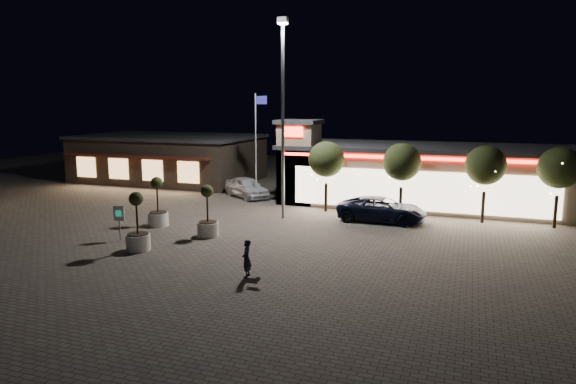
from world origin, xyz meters
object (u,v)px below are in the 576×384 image
(white_sedan, at_px, (247,187))
(pedestrian, at_px, (247,259))
(planter_left, at_px, (158,211))
(planter_mid, at_px, (138,232))
(pickup_truck, at_px, (382,209))
(valet_sign, at_px, (119,216))

(white_sedan, xyz_separation_m, pedestrian, (7.73, -17.13, 0.00))
(planter_left, bearing_deg, planter_mid, -67.00)
(pickup_truck, relative_size, planter_mid, 1.84)
(planter_left, bearing_deg, pickup_truck, 24.70)
(planter_left, bearing_deg, pedestrian, -37.06)
(pickup_truck, bearing_deg, white_sedan, 67.91)
(pickup_truck, xyz_separation_m, planter_left, (-12.44, -5.72, 0.16))
(pickup_truck, bearing_deg, planter_mid, 135.92)
(white_sedan, bearing_deg, pedestrian, -117.72)
(planter_left, relative_size, planter_mid, 1.00)
(white_sedan, distance_m, planter_left, 10.52)
(pickup_truck, bearing_deg, planter_left, 115.31)
(white_sedan, height_order, pedestrian, pedestrian)
(planter_left, height_order, valet_sign, planter_left)
(white_sedan, relative_size, valet_sign, 2.52)
(pickup_truck, xyz_separation_m, planter_mid, (-10.40, -10.51, 0.16))
(white_sedan, relative_size, planter_left, 1.59)
(pickup_truck, height_order, planter_left, planter_left)
(planter_mid, relative_size, valet_sign, 1.58)
(planter_left, bearing_deg, white_sedan, 84.01)
(pickup_truck, distance_m, planter_left, 13.69)
(valet_sign, bearing_deg, planter_left, 89.23)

